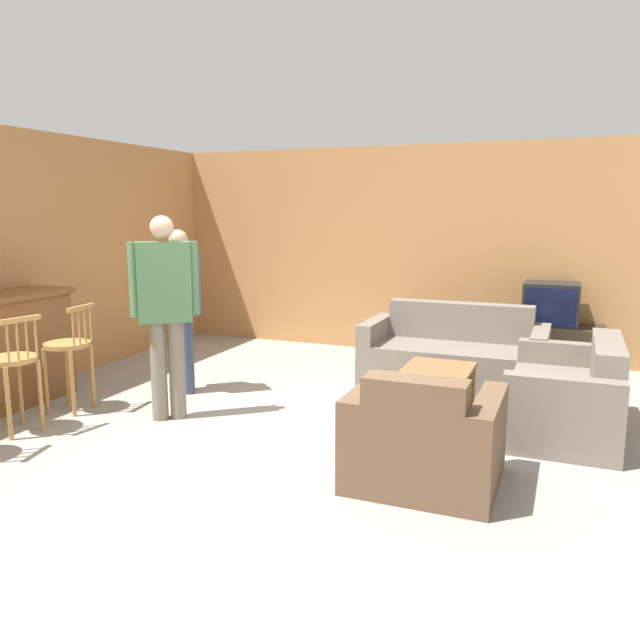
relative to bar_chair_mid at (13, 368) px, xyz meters
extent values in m
plane|color=gray|center=(2.32, 0.57, -0.54)|extent=(24.00, 24.00, 0.00)
cube|color=#B27A47|center=(2.32, 4.16, 0.76)|extent=(9.40, 0.08, 2.60)
cube|color=#B27A47|center=(-0.98, 1.87, 0.76)|extent=(0.08, 8.60, 2.60)
cylinder|color=#B77F42|center=(-0.01, 0.00, 0.07)|extent=(0.46, 0.46, 0.04)
cylinder|color=#B77F42|center=(-0.13, 0.16, -0.25)|extent=(0.04, 0.04, 0.59)
cylinder|color=#B77F42|center=(0.15, 0.12, -0.25)|extent=(0.04, 0.04, 0.59)
cylinder|color=#B77F42|center=(0.10, -0.16, -0.25)|extent=(0.04, 0.04, 0.59)
cylinder|color=#B77F42|center=(0.17, 0.09, 0.24)|extent=(0.02, 0.02, 0.31)
cylinder|color=#B77F42|center=(0.16, 0.01, 0.24)|extent=(0.02, 0.02, 0.31)
cylinder|color=#B77F42|center=(0.15, -0.07, 0.24)|extent=(0.02, 0.02, 0.31)
cylinder|color=#B77F42|center=(0.13, -0.14, 0.24)|extent=(0.02, 0.02, 0.31)
cube|color=#B77F42|center=(0.15, -0.03, 0.41)|extent=(0.09, 0.34, 0.04)
cylinder|color=#B77F42|center=(-0.01, 0.61, 0.07)|extent=(0.44, 0.44, 0.04)
cylinder|color=#B77F42|center=(-0.17, 0.73, -0.25)|extent=(0.04, 0.04, 0.59)
cylinder|color=#B77F42|center=(-0.14, 0.45, -0.25)|extent=(0.04, 0.04, 0.59)
cylinder|color=#B77F42|center=(0.11, 0.76, -0.25)|extent=(0.04, 0.04, 0.59)
cylinder|color=#B77F42|center=(0.14, 0.48, -0.25)|extent=(0.04, 0.04, 0.59)
cylinder|color=#B77F42|center=(0.14, 0.75, 0.24)|extent=(0.02, 0.02, 0.31)
cylinder|color=#B77F42|center=(0.15, 0.67, 0.24)|extent=(0.02, 0.02, 0.31)
cylinder|color=#B77F42|center=(0.16, 0.59, 0.24)|extent=(0.02, 0.02, 0.31)
cylinder|color=#B77F42|center=(0.17, 0.51, 0.24)|extent=(0.02, 0.02, 0.31)
cube|color=#B77F42|center=(0.16, 0.63, 0.41)|extent=(0.07, 0.34, 0.04)
cube|color=#70665B|center=(3.05, 2.82, -0.34)|extent=(1.54, 0.91, 0.41)
cube|color=#70665B|center=(3.05, 3.16, 0.07)|extent=(1.54, 0.22, 0.40)
cube|color=#70665B|center=(2.20, 2.82, -0.23)|extent=(0.16, 0.91, 0.63)
cube|color=#70665B|center=(3.90, 2.82, -0.23)|extent=(0.16, 0.91, 0.63)
cube|color=brown|center=(3.31, 0.33, -0.34)|extent=(0.64, 0.87, 0.41)
cube|color=brown|center=(3.31, 0.00, 0.06)|extent=(0.64, 0.22, 0.38)
cube|color=brown|center=(3.71, 0.33, -0.23)|extent=(0.16, 0.87, 0.62)
cube|color=brown|center=(2.91, 0.33, -0.23)|extent=(0.16, 0.87, 0.62)
cube|color=#70665B|center=(4.15, 1.73, -0.34)|extent=(0.84, 1.14, 0.41)
cube|color=#70665B|center=(4.46, 1.73, 0.06)|extent=(0.22, 1.14, 0.37)
cube|color=#70665B|center=(4.15, 2.38, -0.23)|extent=(0.84, 0.16, 0.62)
cube|color=#70665B|center=(4.15, 1.08, -0.23)|extent=(0.84, 0.16, 0.62)
cube|color=brown|center=(3.10, 1.66, -0.13)|extent=(0.59, 0.87, 0.04)
cube|color=brown|center=(2.85, 1.27, -0.35)|extent=(0.06, 0.06, 0.39)
cube|color=brown|center=(3.36, 1.27, -0.35)|extent=(0.06, 0.06, 0.39)
cube|color=brown|center=(2.85, 2.06, -0.35)|extent=(0.06, 0.06, 0.39)
cube|color=brown|center=(3.36, 2.06, -0.35)|extent=(0.06, 0.06, 0.39)
cube|color=#2D2319|center=(3.95, 3.79, -0.28)|extent=(1.18, 0.52, 0.52)
cube|color=black|center=(3.95, 3.79, 0.22)|extent=(0.60, 0.49, 0.48)
cube|color=black|center=(3.95, 3.54, 0.22)|extent=(0.53, 0.01, 0.41)
cylinder|color=#384260|center=(0.67, 1.47, -0.15)|extent=(0.12, 0.12, 0.79)
cylinder|color=#384260|center=(0.54, 1.50, -0.15)|extent=(0.12, 0.12, 0.79)
cube|color=#335189|center=(0.60, 1.49, 0.56)|extent=(0.42, 0.23, 0.63)
cylinder|color=#335189|center=(0.82, 1.45, 0.59)|extent=(0.08, 0.08, 0.58)
cylinder|color=#335189|center=(0.39, 1.53, 0.59)|extent=(0.08, 0.08, 0.58)
sphere|color=tan|center=(0.60, 1.49, 0.99)|extent=(0.18, 0.18, 0.18)
cylinder|color=#756B5B|center=(1.02, 0.80, -0.11)|extent=(0.14, 0.14, 0.86)
cylinder|color=#756B5B|center=(0.89, 0.71, -0.11)|extent=(0.14, 0.14, 0.86)
cube|color=#4C754C|center=(0.95, 0.76, 0.66)|extent=(0.46, 0.41, 0.68)
cylinder|color=#4C754C|center=(1.15, 0.91, 0.69)|extent=(0.09, 0.09, 0.63)
cylinder|color=#4C754C|center=(0.76, 0.61, 0.69)|extent=(0.09, 0.09, 0.63)
sphere|color=tan|center=(0.95, 0.76, 1.12)|extent=(0.20, 0.20, 0.20)
camera|label=1|loc=(4.15, -3.60, 1.25)|focal=35.00mm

